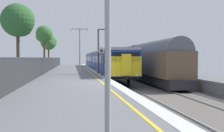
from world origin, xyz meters
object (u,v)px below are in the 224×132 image
background_tree_left (44,35)px  background_tree_right (19,22)px  signal_gantry (101,46)px  platform_lamp_near (108,3)px  background_tree_centre (49,43)px  speed_limit_sign (101,58)px  freight_train_adjacent_track (138,60)px  platform_lamp_mid (80,47)px  commuter_train_at_platform (101,61)px

background_tree_left → background_tree_right: background_tree_left is taller
signal_gantry → platform_lamp_near: 22.46m
platform_lamp_near → background_tree_left: background_tree_left is taller
signal_gantry → background_tree_left: (-8.12, 20.61, 2.85)m
signal_gantry → background_tree_centre: size_ratio=0.74×
background_tree_left → background_tree_centre: (0.45, 5.41, -1.09)m
speed_limit_sign → background_tree_right: 8.40m
speed_limit_sign → signal_gantry: bearing=84.4°
freight_train_adjacent_track → speed_limit_sign: size_ratio=10.72×
signal_gantry → platform_lamp_near: (-2.25, -22.34, -0.05)m
freight_train_adjacent_track → platform_lamp_mid: platform_lamp_mid is taller
freight_train_adjacent_track → background_tree_left: size_ratio=3.85×
freight_train_adjacent_track → speed_limit_sign: (-5.85, -9.33, 0.32)m
background_tree_centre → background_tree_right: 28.58m
freight_train_adjacent_track → speed_limit_sign: freight_train_adjacent_track is taller
freight_train_adjacent_track → background_tree_right: size_ratio=4.28×
commuter_train_at_platform → background_tree_centre: size_ratio=6.11×
freight_train_adjacent_track → platform_lamp_mid: bearing=-145.6°
speed_limit_sign → background_tree_right: background_tree_right is taller
background_tree_left → speed_limit_sign: bearing=-72.5°
background_tree_left → freight_train_adjacent_track: bearing=-48.1°
commuter_train_at_platform → freight_train_adjacent_track: (4.00, -7.99, 0.13)m
platform_lamp_mid → background_tree_right: background_tree_right is taller
freight_train_adjacent_track → background_tree_left: background_tree_left is taller
background_tree_left → signal_gantry: bearing=-68.5°
platform_lamp_near → background_tree_centre: size_ratio=0.76×
background_tree_left → platform_lamp_mid: bearing=-74.0°
signal_gantry → background_tree_right: 8.61m
platform_lamp_mid → background_tree_left: (-5.87, 20.46, 2.94)m
speed_limit_sign → platform_lamp_mid: platform_lamp_mid is taller
signal_gantry → speed_limit_sign: (-0.38, -3.89, -1.30)m
platform_lamp_near → speed_limit_sign: bearing=84.2°
platform_lamp_near → commuter_train_at_platform: bearing=84.1°
platform_lamp_mid → background_tree_left: background_tree_left is taller
signal_gantry → background_tree_left: background_tree_left is taller
freight_train_adjacent_track → background_tree_right: (-13.43, -8.00, 3.69)m
speed_limit_sign → background_tree_centre: 30.93m
freight_train_adjacent_track → background_tree_centre: size_ratio=4.44×
freight_train_adjacent_track → background_tree_centre: bearing=122.6°
speed_limit_sign → platform_lamp_near: size_ratio=0.54×
signal_gantry → speed_limit_sign: 4.12m
freight_train_adjacent_track → background_tree_left: (-13.59, 15.16, 4.48)m
commuter_train_at_platform → background_tree_centre: bearing=126.0°
commuter_train_at_platform → speed_limit_sign: commuter_train_at_platform is taller
commuter_train_at_platform → signal_gantry: bearing=-96.2°
background_tree_centre → platform_lamp_mid: bearing=-78.2°
commuter_train_at_platform → background_tree_left: size_ratio=5.30×
platform_lamp_mid → background_tree_left: 21.48m
freight_train_adjacent_track → background_tree_centre: 24.64m
background_tree_left → background_tree_right: 23.18m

